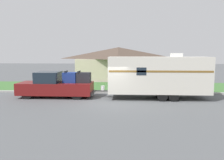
# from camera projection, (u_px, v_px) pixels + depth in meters

# --- Properties ---
(ground_plane) EXTENTS (120.00, 120.00, 0.00)m
(ground_plane) POSITION_uv_depth(u_px,v_px,m) (110.00, 103.00, 15.36)
(ground_plane) COLOR #515456
(curb_strip) EXTENTS (80.00, 0.30, 0.14)m
(curb_strip) POSITION_uv_depth(u_px,v_px,m) (113.00, 92.00, 19.07)
(curb_strip) COLOR #999993
(curb_strip) RESTS_ON ground_plane
(lawn_strip) EXTENTS (80.00, 7.00, 0.03)m
(lawn_strip) POSITION_uv_depth(u_px,v_px,m) (115.00, 87.00, 22.69)
(lawn_strip) COLOR #3D6B33
(lawn_strip) RESTS_ON ground_plane
(house_across_street) EXTENTS (11.26, 7.02, 4.29)m
(house_across_street) POSITION_uv_depth(u_px,v_px,m) (118.00, 63.00, 29.41)
(house_across_street) COLOR beige
(house_across_street) RESTS_ON ground_plane
(pickup_truck) EXTENTS (5.91, 2.02, 2.09)m
(pickup_truck) POSITION_uv_depth(u_px,v_px,m) (57.00, 85.00, 17.28)
(pickup_truck) COLOR black
(pickup_truck) RESTS_ON ground_plane
(travel_trailer) EXTENTS (8.61, 2.49, 3.48)m
(travel_trailer) POSITION_uv_depth(u_px,v_px,m) (158.00, 75.00, 16.73)
(travel_trailer) COLOR black
(travel_trailer) RESTS_ON ground_plane
(mailbox) EXTENTS (0.48, 0.20, 1.24)m
(mailbox) POSITION_uv_depth(u_px,v_px,m) (190.00, 82.00, 19.14)
(mailbox) COLOR brown
(mailbox) RESTS_ON ground_plane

